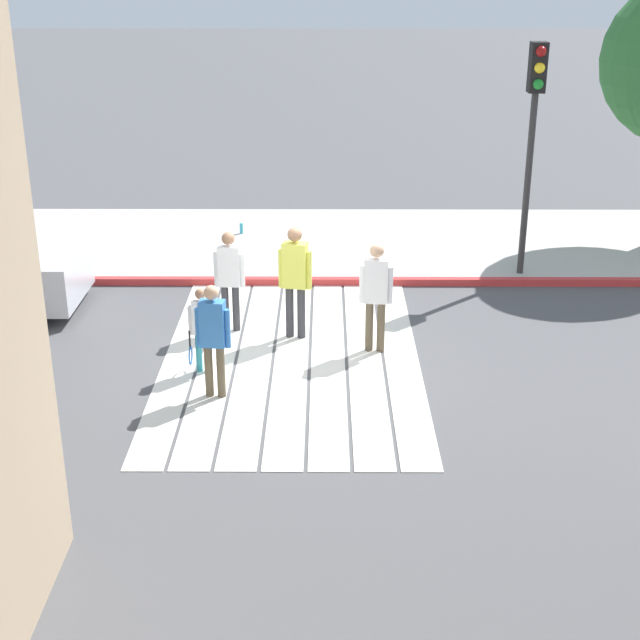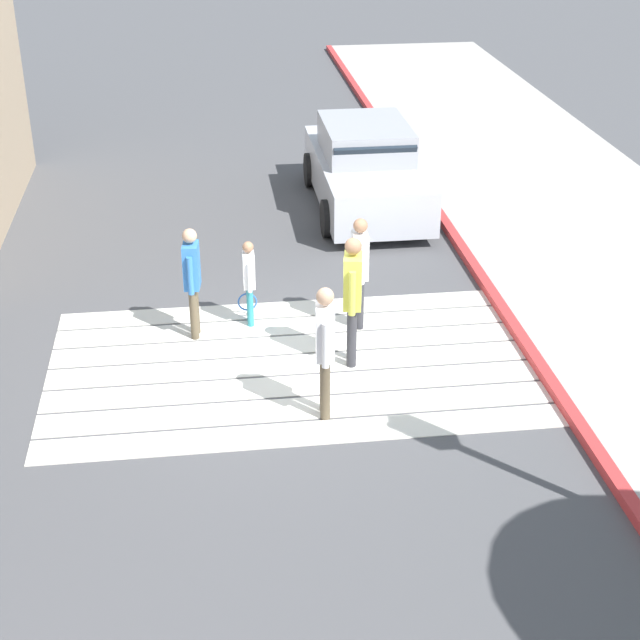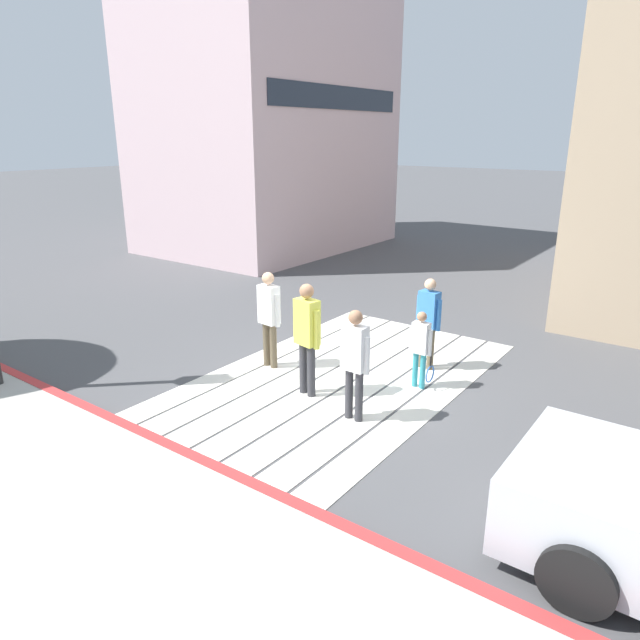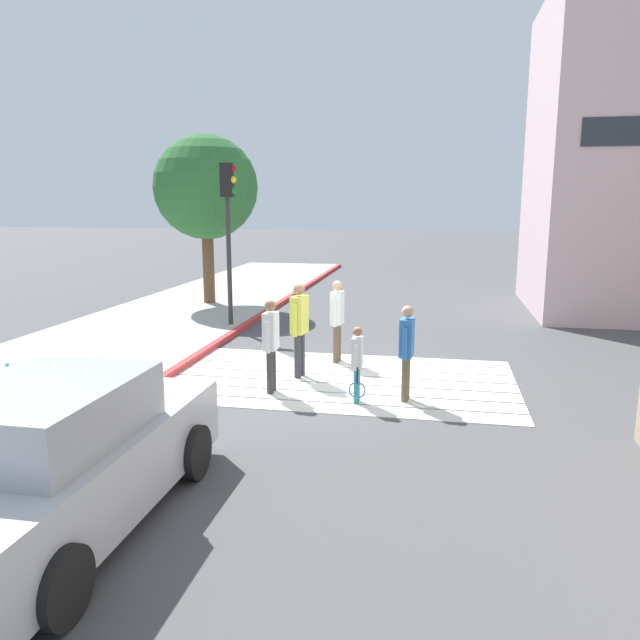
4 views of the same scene
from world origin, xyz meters
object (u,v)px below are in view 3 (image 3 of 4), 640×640
at_px(pedestrian_teen_behind, 269,313).
at_px(pedestrian_child_with_racket, 421,346).
at_px(pedestrian_adult_lead, 428,317).
at_px(pedestrian_adult_trailing, 307,332).
at_px(pedestrian_adult_side, 355,358).

relative_size(pedestrian_teen_behind, pedestrian_child_with_racket, 1.33).
height_order(pedestrian_adult_lead, pedestrian_adult_trailing, pedestrian_adult_trailing).
bearing_deg(pedestrian_child_with_racket, pedestrian_teen_behind, 106.52).
height_order(pedestrian_teen_behind, pedestrian_child_with_racket, pedestrian_teen_behind).
bearing_deg(pedestrian_teen_behind, pedestrian_adult_lead, -55.72).
distance_m(pedestrian_teen_behind, pedestrian_child_with_racket, 2.64).
bearing_deg(pedestrian_adult_side, pedestrian_child_with_racket, -9.61).
bearing_deg(pedestrian_adult_lead, pedestrian_adult_trailing, 153.32).
relative_size(pedestrian_adult_lead, pedestrian_child_with_racket, 1.26).
xyz_separation_m(pedestrian_adult_trailing, pedestrian_teen_behind, (0.52, 1.22, -0.05)).
distance_m(pedestrian_adult_trailing, pedestrian_teen_behind, 1.33).
bearing_deg(pedestrian_adult_trailing, pedestrian_adult_lead, -26.68).
relative_size(pedestrian_adult_side, pedestrian_teen_behind, 0.96).
relative_size(pedestrian_adult_lead, pedestrian_adult_side, 0.98).
xyz_separation_m(pedestrian_adult_lead, pedestrian_adult_side, (-2.32, -0.01, 0.02)).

